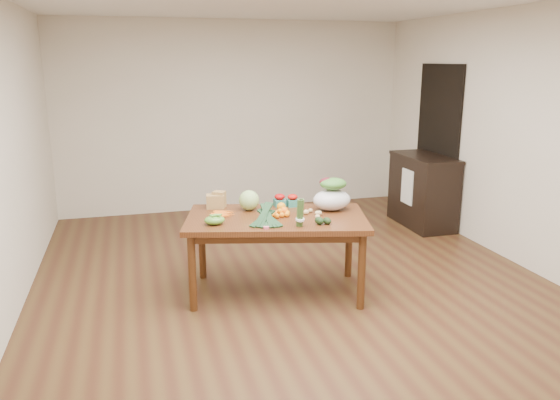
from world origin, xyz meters
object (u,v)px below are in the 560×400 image
object	(u,v)px
dining_table	(276,255)
cabbage	(249,200)
cabinet	(423,191)
mandarin_cluster	(280,212)
salad_bag	(332,196)
paper_bag	(215,200)
kale_bunch	(266,216)
asparagus_bundle	(300,213)

from	to	relation	value
dining_table	cabbage	bearing A→B (deg)	138.57
cabinet	cabbage	xyz separation A→B (m)	(-2.63, -1.30, 0.38)
cabbage	mandarin_cluster	distance (m)	0.37
cabbage	mandarin_cluster	world-z (taller)	cabbage
dining_table	salad_bag	distance (m)	0.77
dining_table	cabbage	distance (m)	0.58
cabinet	paper_bag	distance (m)	3.16
paper_bag	mandarin_cluster	xyz separation A→B (m)	(0.53, -0.45, -0.04)
dining_table	salad_bag	world-z (taller)	salad_bag
paper_bag	kale_bunch	bearing A→B (deg)	-63.84
paper_bag	salad_bag	bearing A→B (deg)	-19.49
dining_table	cabinet	size ratio (longest dim) A/B	1.61
cabbage	salad_bag	size ratio (longest dim) A/B	0.53
paper_bag	salad_bag	distance (m)	1.13
paper_bag	mandarin_cluster	bearing A→B (deg)	-40.49
cabinet	dining_table	bearing A→B (deg)	-146.94
dining_table	kale_bunch	xyz separation A→B (m)	(-0.16, -0.24, 0.45)
mandarin_cluster	kale_bunch	world-z (taller)	kale_bunch
mandarin_cluster	kale_bunch	distance (m)	0.31
dining_table	salad_bag	bearing A→B (deg)	21.24
asparagus_bundle	kale_bunch	bearing A→B (deg)	170.27
dining_table	paper_bag	bearing A→B (deg)	151.85
cabinet	salad_bag	distance (m)	2.44
dining_table	cabinet	distance (m)	2.91
salad_bag	cabinet	bearing A→B (deg)	39.04
paper_bag	asparagus_bundle	world-z (taller)	asparagus_bundle
paper_bag	kale_bunch	distance (m)	0.77
kale_bunch	salad_bag	bearing A→B (deg)	37.22
salad_bag	asparagus_bundle	bearing A→B (deg)	-136.52
mandarin_cluster	asparagus_bundle	bearing A→B (deg)	-77.10
asparagus_bundle	dining_table	bearing A→B (deg)	121.79
cabbage	mandarin_cluster	bearing A→B (deg)	-51.37
dining_table	mandarin_cluster	distance (m)	0.41
kale_bunch	cabinet	bearing A→B (deg)	49.17
asparagus_bundle	salad_bag	bearing A→B (deg)	57.52
cabinet	cabbage	world-z (taller)	cabbage
mandarin_cluster	kale_bunch	size ratio (longest dim) A/B	0.45
cabinet	salad_bag	bearing A→B (deg)	-140.96
asparagus_bundle	salad_bag	world-z (taller)	salad_bag
cabinet	paper_bag	xyz separation A→B (m)	(-2.93, -1.14, 0.36)
kale_bunch	dining_table	bearing A→B (deg)	70.74
dining_table	asparagus_bundle	world-z (taller)	asparagus_bundle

